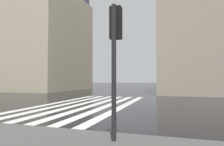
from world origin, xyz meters
name	(u,v)px	position (x,y,z in m)	size (l,w,h in m)	color
ground_plane	(68,114)	(0.00, 0.00, 0.00)	(220.00, 220.00, 0.00)	black
zebra_crossing	(89,104)	(4.00, 0.72, 0.00)	(13.00, 5.50, 0.01)	silver
haussmann_block_mid	(22,36)	(19.54, 20.31, 9.24)	(14.07, 20.47, 18.88)	beige
traffic_signal_post	(115,43)	(-3.64, -3.46, 2.62)	(0.44, 0.30, 3.42)	#232326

